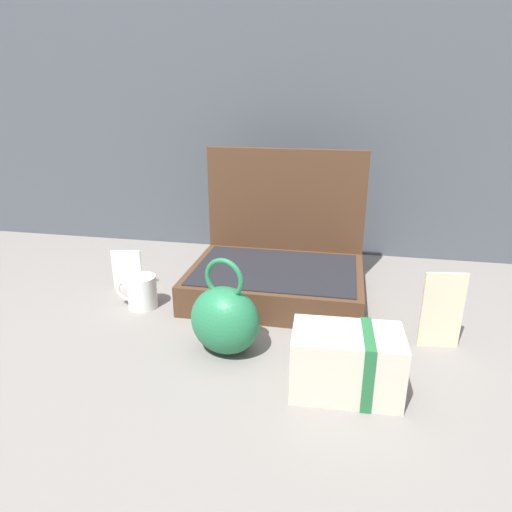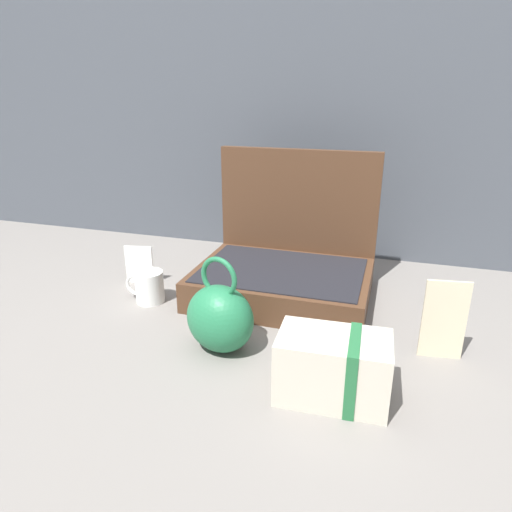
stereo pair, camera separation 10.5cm
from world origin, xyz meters
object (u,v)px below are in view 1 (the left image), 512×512
(cream_toiletry_bag, at_px, (348,362))
(info_card_left, at_px, (442,311))
(open_suitcase, at_px, (278,265))
(poster_card_right, at_px, (127,269))
(coffee_mug, at_px, (141,292))
(teal_pouch_handbag, at_px, (225,319))

(cream_toiletry_bag, relative_size, info_card_left, 1.18)
(open_suitcase, bearing_deg, info_card_left, -29.59)
(info_card_left, bearing_deg, poster_card_right, 160.81)
(poster_card_right, bearing_deg, info_card_left, -22.62)
(cream_toiletry_bag, distance_m, poster_card_right, 0.72)
(open_suitcase, height_order, coffee_mug, open_suitcase)
(teal_pouch_handbag, distance_m, coffee_mug, 0.32)
(cream_toiletry_bag, xyz_separation_m, coffee_mug, (-0.53, 0.26, -0.02))
(coffee_mug, height_order, poster_card_right, poster_card_right)
(cream_toiletry_bag, relative_size, poster_card_right, 1.84)
(cream_toiletry_bag, bearing_deg, open_suitcase, 114.77)
(teal_pouch_handbag, bearing_deg, info_card_left, 13.44)
(open_suitcase, distance_m, poster_card_right, 0.43)
(poster_card_right, bearing_deg, coffee_mug, -60.79)
(coffee_mug, bearing_deg, cream_toiletry_bag, -25.92)
(teal_pouch_handbag, height_order, info_card_left, teal_pouch_handbag)
(cream_toiletry_bag, xyz_separation_m, poster_card_right, (-0.63, 0.37, -0.01))
(open_suitcase, relative_size, info_card_left, 2.62)
(teal_pouch_handbag, distance_m, cream_toiletry_bag, 0.28)
(info_card_left, bearing_deg, cream_toiletry_bag, -142.59)
(teal_pouch_handbag, xyz_separation_m, coffee_mug, (-0.27, 0.17, -0.04))
(open_suitcase, distance_m, teal_pouch_handbag, 0.34)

